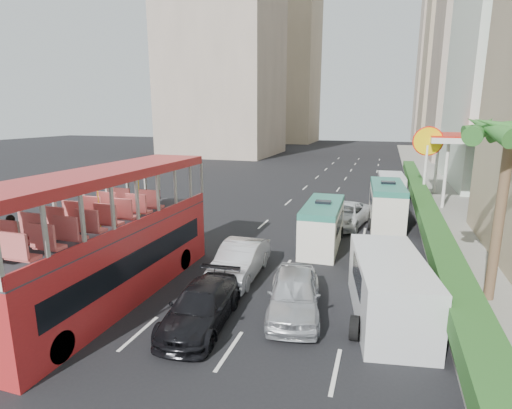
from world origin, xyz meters
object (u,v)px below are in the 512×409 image
at_px(double_decker_bus, 111,236).
at_px(palm_tree, 499,217).
at_px(car_silver_lane_a, 240,277).
at_px(panel_van_far, 391,186).
at_px(shell_station, 468,170).
at_px(van_asset, 344,226).
at_px(car_black, 202,325).
at_px(minibus_far, 387,204).
at_px(minibus_near, 322,225).
at_px(panel_van_near, 389,289).
at_px(car_silver_lane_b, 294,313).

bearing_deg(double_decker_bus, palm_tree, 16.16).
relative_size(car_silver_lane_a, palm_tree, 0.73).
xyz_separation_m(panel_van_far, shell_station, (5.69, -0.44, 1.74)).
xyz_separation_m(van_asset, palm_tree, (6.34, -9.33, 3.38)).
height_order(car_black, minibus_far, minibus_far).
relative_size(double_decker_bus, car_black, 2.38).
bearing_deg(minibus_near, minibus_far, 60.14).
relative_size(panel_van_near, palm_tree, 0.86).
distance_m(car_black, panel_van_far, 25.09).
bearing_deg(car_silver_lane_b, van_asset, 77.38).
bearing_deg(car_silver_lane_b, minibus_near, 81.31).
bearing_deg(van_asset, car_silver_lane_a, -98.81).
xyz_separation_m(minibus_far, palm_tree, (3.82, -10.75, 2.06)).
relative_size(minibus_far, panel_van_far, 1.19).
xyz_separation_m(car_black, minibus_near, (2.62, 9.57, 1.20)).
bearing_deg(double_decker_bus, minibus_far, 55.91).
bearing_deg(minibus_near, palm_tree, -35.24).
bearing_deg(panel_van_far, panel_van_near, -93.75).
bearing_deg(minibus_far, van_asset, -154.37).
relative_size(double_decker_bus, minibus_near, 2.03).
xyz_separation_m(car_black, palm_tree, (9.69, 4.85, 3.38)).
xyz_separation_m(double_decker_bus, palm_tree, (13.80, 4.00, 0.85)).
relative_size(double_decker_bus, minibus_far, 1.84).
distance_m(double_decker_bus, van_asset, 15.48).
bearing_deg(minibus_far, car_black, -114.39).
xyz_separation_m(car_silver_lane_a, palm_tree, (9.85, 0.60, 3.38)).
relative_size(van_asset, minibus_far, 0.88).
xyz_separation_m(car_black, panel_van_near, (6.03, 2.45, 1.11)).
bearing_deg(minibus_far, double_decker_bus, -127.86).
xyz_separation_m(car_silver_lane_a, car_black, (0.17, -4.25, 0.00)).
bearing_deg(minibus_near, car_black, -106.81).
distance_m(car_black, shell_station, 26.79).
relative_size(car_silver_lane_a, panel_van_near, 0.85).
bearing_deg(panel_van_far, van_asset, -109.08).
relative_size(car_silver_lane_b, palm_tree, 0.71).
bearing_deg(panel_van_near, double_decker_bus, 179.18).
distance_m(car_silver_lane_b, car_black, 3.33).
height_order(double_decker_bus, palm_tree, palm_tree).
distance_m(van_asset, minibus_far, 3.19).
bearing_deg(van_asset, car_silver_lane_b, -81.72).
bearing_deg(car_black, panel_van_near, 17.05).
bearing_deg(palm_tree, panel_van_near, -146.73).
height_order(minibus_far, palm_tree, palm_tree).
bearing_deg(car_black, shell_station, 58.44).
height_order(car_black, palm_tree, palm_tree).
height_order(double_decker_bus, minibus_far, double_decker_bus).
bearing_deg(shell_station, double_decker_bus, -124.82).
height_order(car_silver_lane_a, car_black, car_silver_lane_a).
height_order(car_silver_lane_b, panel_van_far, panel_van_far).
bearing_deg(car_silver_lane_a, van_asset, 68.29).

